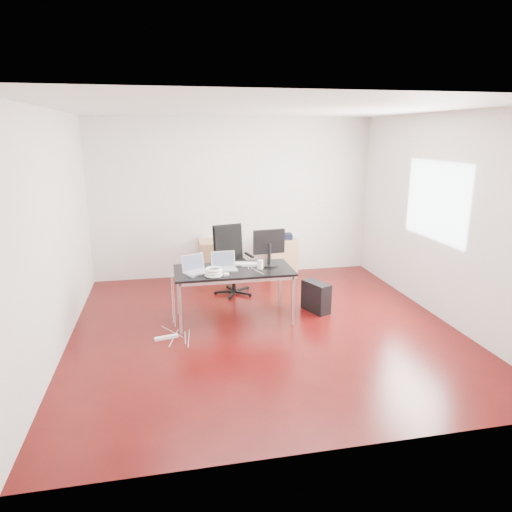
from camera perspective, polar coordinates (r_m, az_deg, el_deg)
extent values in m
plane|color=#3C0706|center=(6.19, 1.02, -8.93)|extent=(5.00, 5.00, 0.00)
plane|color=silver|center=(5.66, 1.16, 17.93)|extent=(5.00, 5.00, 0.00)
plane|color=silver|center=(8.19, -2.73, 7.22)|extent=(5.00, 0.00, 5.00)
plane|color=silver|center=(3.45, 10.16, -4.12)|extent=(5.00, 0.00, 5.00)
plane|color=silver|center=(5.77, -23.96, 2.60)|extent=(0.00, 5.00, 5.00)
plane|color=silver|center=(6.75, 22.34, 4.42)|extent=(0.00, 5.00, 5.00)
plane|color=white|center=(6.88, 21.49, 6.37)|extent=(0.00, 1.50, 1.50)
cube|color=black|center=(6.22, -2.82, -1.79)|extent=(1.60, 0.80, 0.03)
cube|color=silver|center=(5.95, -9.46, -6.51)|extent=(0.04, 0.04, 0.70)
cube|color=silver|center=(6.61, -9.71, -4.31)|extent=(0.04, 0.04, 0.70)
cube|color=silver|center=(6.17, 4.66, -5.56)|extent=(0.04, 0.04, 0.70)
cube|color=silver|center=(6.80, 3.03, -3.53)|extent=(0.04, 0.04, 0.70)
cylinder|color=black|center=(7.36, -2.77, -3.00)|extent=(0.06, 0.06, 0.47)
cube|color=black|center=(7.28, -2.79, -1.02)|extent=(0.57, 0.56, 0.06)
cube|color=black|center=(7.40, -3.47, 1.67)|extent=(0.47, 0.20, 0.55)
cube|color=tan|center=(8.09, -5.28, -0.54)|extent=(0.50, 0.50, 0.70)
cube|color=tan|center=(8.30, 3.18, -0.08)|extent=(0.50, 0.50, 0.70)
cube|color=black|center=(6.72, 7.51, -5.07)|extent=(0.35, 0.49, 0.44)
cylinder|color=black|center=(8.20, -3.37, -1.81)|extent=(0.24, 0.24, 0.28)
cube|color=white|center=(5.98, -11.14, -9.95)|extent=(0.31, 0.13, 0.04)
cube|color=silver|center=(6.08, -7.34, -2.09)|extent=(0.40, 0.35, 0.01)
cube|color=silver|center=(6.14, -7.89, -0.78)|extent=(0.32, 0.18, 0.22)
cube|color=#475166|center=(6.13, -7.89, -0.80)|extent=(0.28, 0.15, 0.18)
cube|color=silver|center=(6.17, -3.94, -1.72)|extent=(0.33, 0.24, 0.01)
cube|color=silver|center=(6.25, -4.12, -0.39)|extent=(0.33, 0.05, 0.22)
cube|color=#475166|center=(6.24, -4.11, -0.41)|extent=(0.29, 0.04, 0.18)
cylinder|color=black|center=(6.38, 1.65, -1.10)|extent=(0.26, 0.26, 0.02)
cylinder|color=black|center=(6.34, 1.66, 0.29)|extent=(0.05, 0.05, 0.30)
cube|color=black|center=(6.31, 1.64, 1.81)|extent=(0.45, 0.10, 0.34)
cube|color=#475166|center=(6.34, 1.58, 1.87)|extent=(0.39, 0.05, 0.29)
cube|color=white|center=(6.43, -1.71, -0.98)|extent=(0.46, 0.24, 0.02)
cylinder|color=white|center=(6.21, 0.51, -1.08)|extent=(0.10, 0.10, 0.12)
cylinder|color=#52341C|center=(6.28, 0.68, -1.00)|extent=(0.10, 0.10, 0.10)
torus|color=white|center=(5.93, -5.31, -2.35)|extent=(0.24, 0.24, 0.04)
torus|color=white|center=(5.92, -5.32, -2.02)|extent=(0.23, 0.23, 0.04)
torus|color=white|center=(5.91, -5.33, -1.68)|extent=(0.22, 0.22, 0.04)
cube|color=white|center=(5.95, -3.73, -2.31)|extent=(0.08, 0.08, 0.03)
cube|color=#9E9E9E|center=(7.98, -4.66, 2.53)|extent=(0.09, 0.09, 0.18)
cube|color=black|center=(8.15, 3.44, 2.49)|extent=(0.33, 0.28, 0.09)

